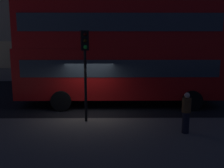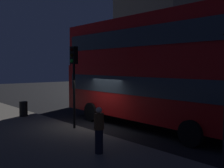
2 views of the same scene
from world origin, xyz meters
name	(u,v)px [view 1 (image 1 of 2)]	position (x,y,z in m)	size (l,w,h in m)	color
ground_plane	(88,116)	(0.00, 0.00, 0.00)	(80.00, 80.00, 0.00)	black
sidewalk_slab	(77,159)	(0.00, -4.81, 0.06)	(44.00, 8.17, 0.12)	#5B564F
double_decker_bus	(119,50)	(1.60, 2.18, 3.13)	(11.32, 2.91, 5.64)	#B20F0F
traffic_light_near_kerb	(85,57)	(-0.01, -1.16, 3.02)	(0.37, 0.39, 4.03)	black
pedestrian	(186,112)	(4.07, -2.66, 0.96)	(0.35, 0.35, 1.64)	black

